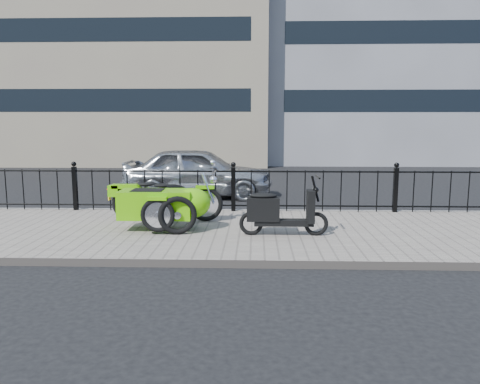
{
  "coord_description": "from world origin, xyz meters",
  "views": [
    {
      "loc": [
        0.49,
        -8.77,
        2.05
      ],
      "look_at": [
        0.19,
        -0.1,
        0.75
      ],
      "focal_mm": 35.0,
      "sensor_mm": 36.0,
      "label": 1
    }
  ],
  "objects_px": {
    "motorcycle_sidecar": "(168,202)",
    "spare_tire": "(177,215)",
    "scooter": "(278,212)",
    "sedan_car": "(198,172)"
  },
  "relations": [
    {
      "from": "motorcycle_sidecar",
      "to": "spare_tire",
      "type": "relative_size",
      "value": 3.38
    },
    {
      "from": "scooter",
      "to": "motorcycle_sidecar",
      "type": "bearing_deg",
      "value": 166.2
    },
    {
      "from": "motorcycle_sidecar",
      "to": "spare_tire",
      "type": "xyz_separation_m",
      "value": [
        0.26,
        -0.5,
        -0.14
      ]
    },
    {
      "from": "motorcycle_sidecar",
      "to": "scooter",
      "type": "bearing_deg",
      "value": -13.8
    },
    {
      "from": "motorcycle_sidecar",
      "to": "sedan_car",
      "type": "bearing_deg",
      "value": 89.8
    },
    {
      "from": "scooter",
      "to": "sedan_car",
      "type": "distance_m",
      "value": 5.26
    },
    {
      "from": "scooter",
      "to": "spare_tire",
      "type": "height_order",
      "value": "scooter"
    },
    {
      "from": "motorcycle_sidecar",
      "to": "spare_tire",
      "type": "bearing_deg",
      "value": -62.52
    },
    {
      "from": "motorcycle_sidecar",
      "to": "sedan_car",
      "type": "height_order",
      "value": "sedan_car"
    },
    {
      "from": "spare_tire",
      "to": "sedan_car",
      "type": "xyz_separation_m",
      "value": [
        -0.25,
        4.89,
        0.23
      ]
    }
  ]
}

